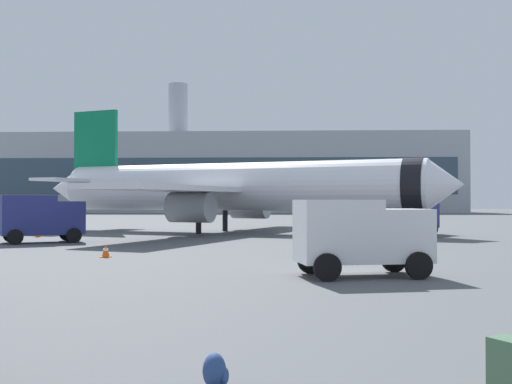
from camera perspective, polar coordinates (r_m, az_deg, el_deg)
name	(u,v)px	position (r m, az deg, el deg)	size (l,w,h in m)	color
airplane_at_gate	(232,187)	(49.31, -2.21, 0.45)	(34.66, 31.72, 10.50)	white
service_truck	(41,216)	(40.04, -19.24, -2.14)	(5.25, 4.33, 2.90)	navy
fuel_truck	(403,211)	(47.85, 13.41, -1.75)	(6.00, 5.87, 3.20)	navy
cargo_van	(361,234)	(21.17, 9.64, -3.81)	(4.72, 3.10, 2.60)	white
safety_cone_near	(59,229)	(51.62, -17.76, -3.28)	(0.44, 0.44, 0.63)	#F2590C
safety_cone_mid	(38,232)	(46.38, -19.50, -3.47)	(0.44, 0.44, 0.77)	#F2590C
safety_cone_far	(301,228)	(49.19, 4.21, -3.38)	(0.44, 0.44, 0.75)	#F2590C
safety_cone_outer	(106,251)	(28.89, -13.71, -5.30)	(0.44, 0.44, 0.60)	#F2590C
traveller_backpack	(215,371)	(8.77, -3.76, -16.18)	(0.36, 0.40, 0.48)	navy
terminal_building	(224,173)	(141.44, -2.98, 1.72)	(105.53, 19.35, 29.53)	#9EA3AD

